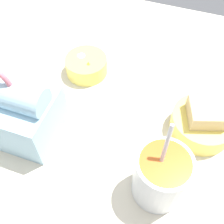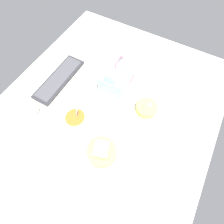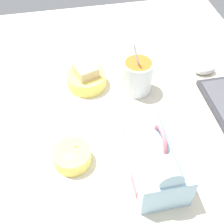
{
  "view_description": "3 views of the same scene",
  "coord_description": "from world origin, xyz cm",
  "px_view_note": "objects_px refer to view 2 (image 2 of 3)",
  "views": [
    {
      "loc": [
        -9.83,
        28.16,
        55.43
      ],
      "look_at": [
        1.76,
        -5.01,
        7.0
      ],
      "focal_mm": 45.0,
      "sensor_mm": 36.0,
      "label": 1
    },
    {
      "loc": [
        -33.0,
        -24.37,
        82.47
      ],
      "look_at": [
        1.76,
        -5.01,
        7.0
      ],
      "focal_mm": 28.0,
      "sensor_mm": 36.0,
      "label": 2
    },
    {
      "loc": [
        63.56,
        -17.29,
        76.48
      ],
      "look_at": [
        1.76,
        -5.01,
        7.0
      ],
      "focal_mm": 50.0,
      "sensor_mm": 36.0,
      "label": 3
    }
  ],
  "objects_px": {
    "computer_mouse": "(32,109)",
    "bento_bowl_snacks": "(146,108)",
    "keyboard": "(59,79)",
    "lunch_bag": "(118,75)",
    "bento_bowl_sandwich": "(102,152)",
    "soup_cup": "(77,122)"
  },
  "relations": [
    {
      "from": "keyboard",
      "to": "bento_bowl_snacks",
      "type": "distance_m",
      "value": 0.52
    },
    {
      "from": "bento_bowl_sandwich",
      "to": "keyboard",
      "type": "bearing_deg",
      "value": 60.13
    },
    {
      "from": "keyboard",
      "to": "soup_cup",
      "type": "relative_size",
      "value": 1.8
    },
    {
      "from": "keyboard",
      "to": "soup_cup",
      "type": "bearing_deg",
      "value": -125.58
    },
    {
      "from": "lunch_bag",
      "to": "bento_bowl_sandwich",
      "type": "distance_m",
      "value": 0.42
    },
    {
      "from": "lunch_bag",
      "to": "bento_bowl_snacks",
      "type": "height_order",
      "value": "lunch_bag"
    },
    {
      "from": "bento_bowl_sandwich",
      "to": "computer_mouse",
      "type": "height_order",
      "value": "bento_bowl_sandwich"
    },
    {
      "from": "lunch_bag",
      "to": "bento_bowl_snacks",
      "type": "bearing_deg",
      "value": -112.48
    },
    {
      "from": "soup_cup",
      "to": "bento_bowl_sandwich",
      "type": "relative_size",
      "value": 1.44
    },
    {
      "from": "soup_cup",
      "to": "computer_mouse",
      "type": "distance_m",
      "value": 0.27
    },
    {
      "from": "keyboard",
      "to": "bento_bowl_sandwich",
      "type": "distance_m",
      "value": 0.5
    },
    {
      "from": "bento_bowl_sandwich",
      "to": "computer_mouse",
      "type": "bearing_deg",
      "value": 87.29
    },
    {
      "from": "keyboard",
      "to": "soup_cup",
      "type": "height_order",
      "value": "soup_cup"
    },
    {
      "from": "keyboard",
      "to": "lunch_bag",
      "type": "xyz_separation_m",
      "value": [
        0.15,
        -0.3,
        0.06
      ]
    },
    {
      "from": "bento_bowl_sandwich",
      "to": "lunch_bag",
      "type": "bearing_deg",
      "value": 18.03
    },
    {
      "from": "bento_bowl_sandwich",
      "to": "computer_mouse",
      "type": "relative_size",
      "value": 1.76
    },
    {
      "from": "lunch_bag",
      "to": "soup_cup",
      "type": "height_order",
      "value": "same"
    },
    {
      "from": "computer_mouse",
      "to": "bento_bowl_snacks",
      "type": "bearing_deg",
      "value": -60.81
    },
    {
      "from": "soup_cup",
      "to": "computer_mouse",
      "type": "xyz_separation_m",
      "value": [
        -0.04,
        0.26,
        -0.04
      ]
    },
    {
      "from": "soup_cup",
      "to": "computer_mouse",
      "type": "relative_size",
      "value": 2.53
    },
    {
      "from": "soup_cup",
      "to": "bento_bowl_snacks",
      "type": "bearing_deg",
      "value": -44.9
    },
    {
      "from": "keyboard",
      "to": "lunch_bag",
      "type": "relative_size",
      "value": 1.69
    }
  ]
}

